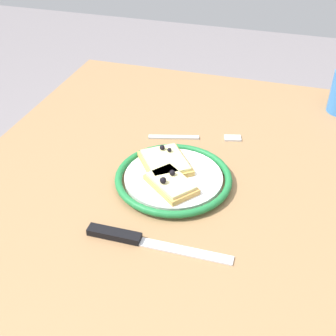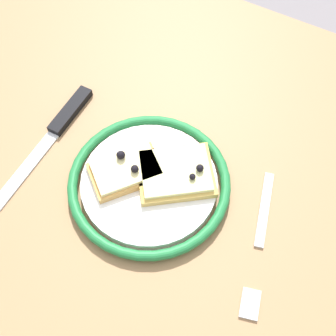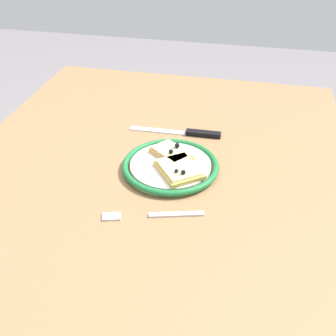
{
  "view_description": "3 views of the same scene",
  "coord_description": "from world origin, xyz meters",
  "px_view_note": "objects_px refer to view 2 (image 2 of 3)",
  "views": [
    {
      "loc": [
        0.61,
        0.14,
        1.22
      ],
      "look_at": [
        -0.03,
        -0.06,
        0.73
      ],
      "focal_mm": 47.54,
      "sensor_mm": 36.0,
      "label": 1
    },
    {
      "loc": [
        -0.19,
        0.2,
        1.25
      ],
      "look_at": [
        -0.04,
        -0.07,
        0.73
      ],
      "focal_mm": 48.32,
      "sensor_mm": 36.0,
      "label": 2
    },
    {
      "loc": [
        -0.79,
        -0.2,
        1.25
      ],
      "look_at": [
        -0.05,
        -0.05,
        0.72
      ],
      "focal_mm": 44.45,
      "sensor_mm": 36.0,
      "label": 3
    }
  ],
  "objects_px": {
    "plate": "(149,183)",
    "knife": "(58,127)",
    "pizza_slice_near": "(126,171)",
    "dining_table": "(122,227)",
    "pizza_slice_far": "(176,173)",
    "fork": "(259,242)"
  },
  "relations": [
    {
      "from": "knife",
      "to": "fork",
      "type": "distance_m",
      "value": 0.33
    },
    {
      "from": "pizza_slice_near",
      "to": "knife",
      "type": "height_order",
      "value": "pizza_slice_near"
    },
    {
      "from": "plate",
      "to": "pizza_slice_near",
      "type": "relative_size",
      "value": 1.97
    },
    {
      "from": "plate",
      "to": "pizza_slice_near",
      "type": "xyz_separation_m",
      "value": [
        0.03,
        0.0,
        0.01
      ]
    },
    {
      "from": "pizza_slice_near",
      "to": "knife",
      "type": "xyz_separation_m",
      "value": [
        0.13,
        -0.02,
        -0.02
      ]
    },
    {
      "from": "dining_table",
      "to": "pizza_slice_far",
      "type": "relative_size",
      "value": 8.06
    },
    {
      "from": "pizza_slice_near",
      "to": "pizza_slice_far",
      "type": "distance_m",
      "value": 0.07
    },
    {
      "from": "dining_table",
      "to": "pizza_slice_near",
      "type": "bearing_deg",
      "value": -79.34
    },
    {
      "from": "dining_table",
      "to": "pizza_slice_far",
      "type": "height_order",
      "value": "pizza_slice_far"
    },
    {
      "from": "dining_table",
      "to": "plate",
      "type": "relative_size",
      "value": 4.73
    },
    {
      "from": "plate",
      "to": "pizza_slice_near",
      "type": "distance_m",
      "value": 0.04
    },
    {
      "from": "pizza_slice_near",
      "to": "pizza_slice_far",
      "type": "height_order",
      "value": "pizza_slice_near"
    },
    {
      "from": "dining_table",
      "to": "knife",
      "type": "distance_m",
      "value": 0.18
    },
    {
      "from": "pizza_slice_far",
      "to": "fork",
      "type": "bearing_deg",
      "value": 168.65
    },
    {
      "from": "plate",
      "to": "pizza_slice_far",
      "type": "height_order",
      "value": "pizza_slice_far"
    },
    {
      "from": "plate",
      "to": "pizza_slice_near",
      "type": "height_order",
      "value": "pizza_slice_near"
    },
    {
      "from": "knife",
      "to": "fork",
      "type": "relative_size",
      "value": 1.21
    },
    {
      "from": "fork",
      "to": "pizza_slice_near",
      "type": "bearing_deg",
      "value": 0.63
    },
    {
      "from": "plate",
      "to": "pizza_slice_far",
      "type": "distance_m",
      "value": 0.04
    },
    {
      "from": "plate",
      "to": "knife",
      "type": "bearing_deg",
      "value": -6.37
    },
    {
      "from": "pizza_slice_far",
      "to": "fork",
      "type": "relative_size",
      "value": 0.65
    },
    {
      "from": "dining_table",
      "to": "plate",
      "type": "distance_m",
      "value": 0.1
    }
  ]
}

